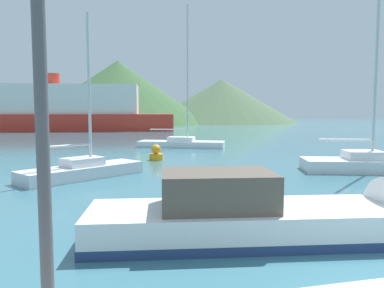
# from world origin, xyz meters

# --- Properties ---
(streetlamp) EXTENTS (0.32, 0.32, 4.39)m
(streetlamp) POSITION_xyz_m (-5.28, -0.12, 3.48)
(streetlamp) COLOR #4C4C51
(streetlamp) RESTS_ON dock
(motorboat_near) EXTENTS (7.99, 3.12, 2.11)m
(motorboat_near) POSITION_xyz_m (-1.12, 3.73, 0.44)
(motorboat_near) COLOR white
(motorboat_near) RESTS_ON ground_plane
(sailboat_inner) EXTENTS (5.77, 3.50, 9.87)m
(sailboat_inner) POSITION_xyz_m (6.95, 11.23, 0.44)
(sailboat_inner) COLOR white
(sailboat_inner) RESTS_ON ground_plane
(sailboat_middle) EXTENTS (6.88, 4.35, 10.79)m
(sailboat_middle) POSITION_xyz_m (1.11, 24.72, 0.41)
(sailboat_middle) COLOR white
(sailboat_middle) RESTS_ON ground_plane
(sailboat_outer) EXTENTS (5.19, 4.26, 6.87)m
(sailboat_outer) POSITION_xyz_m (-5.64, 12.51, 0.38)
(sailboat_outer) COLOR silver
(sailboat_outer) RESTS_ON ground_plane
(ferry_distant) EXTENTS (34.53, 11.38, 8.15)m
(ferry_distant) POSITION_xyz_m (-11.60, 53.42, 2.88)
(ferry_distant) COLOR red
(ferry_distant) RESTS_ON ground_plane
(buoy_marker) EXTENTS (0.78, 0.78, 0.90)m
(buoy_marker) POSITION_xyz_m (-1.85, 17.54, 0.37)
(buoy_marker) COLOR orange
(buoy_marker) RESTS_ON ground_plane
(hill_central) EXTENTS (41.02, 41.02, 14.08)m
(hill_central) POSITION_xyz_m (-1.46, 82.35, 7.04)
(hill_central) COLOR #3D6038
(hill_central) RESTS_ON ground_plane
(hill_east) EXTENTS (36.82, 36.82, 10.64)m
(hill_east) POSITION_xyz_m (23.53, 84.47, 5.32)
(hill_east) COLOR #4C6647
(hill_east) RESTS_ON ground_plane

